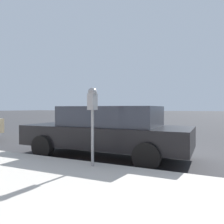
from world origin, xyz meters
The scene contains 3 objects.
ground_plane centered at (0.00, 0.00, 0.00)m, with size 220.00×220.00×0.00m, color #333335.
parking_meter centered at (-2.50, 0.50, 1.43)m, with size 0.21×0.19×1.65m.
car_black centered at (-0.93, 0.97, 0.76)m, with size 2.07×4.78×1.44m.
Camera 1 is at (-6.45, -1.84, 1.39)m, focal length 35.00 mm.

